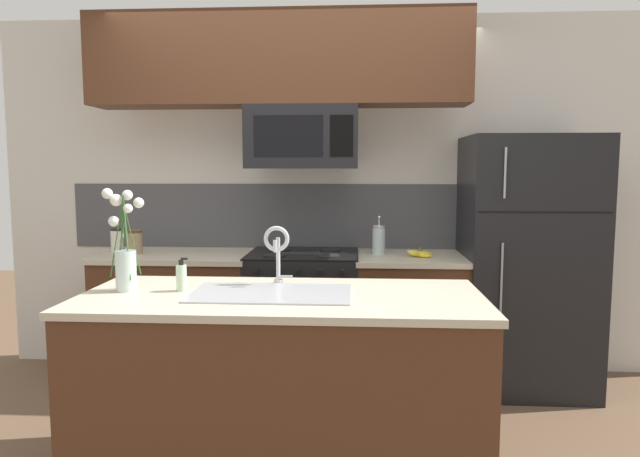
{
  "coord_description": "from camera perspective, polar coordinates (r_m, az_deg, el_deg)",
  "views": [
    {
      "loc": [
        0.36,
        -3.0,
        1.51
      ],
      "look_at": [
        0.16,
        0.27,
        1.16
      ],
      "focal_mm": 32.0,
      "sensor_mm": 36.0,
      "label": 1
    }
  ],
  "objects": [
    {
      "name": "island_counter",
      "position": [
        2.87,
        -3.83,
        -15.44
      ],
      "size": [
        1.92,
        0.83,
        0.91
      ],
      "color": "#4C2B19",
      "rests_on": "ground"
    },
    {
      "name": "upper_cabinet_band",
      "position": [
        3.95,
        -4.21,
        16.43
      ],
      "size": [
        2.52,
        0.34,
        0.6
      ],
      "primitive_type": "cube",
      "color": "#4C2B19"
    },
    {
      "name": "flower_vase",
      "position": [
        2.94,
        -18.94,
        -2.58
      ],
      "size": [
        0.18,
        0.18,
        0.5
      ],
      "color": "silver",
      "rests_on": "island_counter"
    },
    {
      "name": "sink_faucet",
      "position": [
        2.92,
        -4.32,
        -1.83
      ],
      "size": [
        0.14,
        0.14,
        0.31
      ],
      "color": "#B7BABF",
      "rests_on": "island_counter"
    },
    {
      "name": "kitchen_sink",
      "position": [
        2.76,
        -4.91,
        -7.93
      ],
      "size": [
        0.76,
        0.44,
        0.16
      ],
      "color": "#ADAFB5",
      "rests_on": "island_counter"
    },
    {
      "name": "back_counter_left",
      "position": [
        4.23,
        -14.01,
        -8.51
      ],
      "size": [
        1.07,
        0.65,
        0.91
      ],
      "color": "#4C2B19",
      "rests_on": "ground"
    },
    {
      "name": "splash_band",
      "position": [
        4.25,
        -1.29,
        1.24
      ],
      "size": [
        3.55,
        0.01,
        0.48
      ],
      "primitive_type": "cube",
      "color": "#4C4C51",
      "rests_on": "rear_partition"
    },
    {
      "name": "back_counter_right",
      "position": [
        4.06,
        8.93,
        -9.03
      ],
      "size": [
        0.75,
        0.65,
        0.91
      ],
      "color": "#4C2B19",
      "rests_on": "ground"
    },
    {
      "name": "refrigerator",
      "position": [
        4.14,
        19.86,
        -3.3
      ],
      "size": [
        0.85,
        0.74,
        1.72
      ],
      "color": "black",
      "rests_on": "ground"
    },
    {
      "name": "storage_jar_tall",
      "position": [
        4.26,
        -19.61,
        -1.15
      ],
      "size": [
        0.09,
        0.09,
        0.18
      ],
      "color": "silver",
      "rests_on": "back_counter_left"
    },
    {
      "name": "storage_jar_medium",
      "position": [
        4.2,
        -18.01,
        -1.29
      ],
      "size": [
        0.1,
        0.1,
        0.16
      ],
      "color": "#997F5B",
      "rests_on": "back_counter_left"
    },
    {
      "name": "microwave",
      "position": [
        3.9,
        -1.75,
        9.06
      ],
      "size": [
        0.74,
        0.4,
        0.41
      ],
      "color": "black"
    },
    {
      "name": "banana_bunch",
      "position": [
        3.91,
        10.0,
        -2.5
      ],
      "size": [
        0.19,
        0.16,
        0.08
      ],
      "color": "yellow",
      "rests_on": "back_counter_right"
    },
    {
      "name": "french_press",
      "position": [
        3.99,
        5.9,
        -1.14
      ],
      "size": [
        0.09,
        0.09,
        0.27
      ],
      "color": "silver",
      "rests_on": "back_counter_right"
    },
    {
      "name": "ground_plane",
      "position": [
        3.38,
        -3.13,
        -20.47
      ],
      "size": [
        10.0,
        10.0,
        0.0
      ],
      "primitive_type": "plane",
      "color": "brown"
    },
    {
      "name": "rear_partition",
      "position": [
        4.28,
        2.77,
        3.28
      ],
      "size": [
        5.2,
        0.1,
        2.6
      ],
      "primitive_type": "cube",
      "color": "silver",
      "rests_on": "ground"
    },
    {
      "name": "dish_soap_bottle",
      "position": [
        2.87,
        -13.69,
        -4.76
      ],
      "size": [
        0.06,
        0.05,
        0.16
      ],
      "color": "beige",
      "rests_on": "island_counter"
    },
    {
      "name": "stove_range",
      "position": [
        4.05,
        -1.66,
        -8.89
      ],
      "size": [
        0.76,
        0.64,
        0.93
      ],
      "color": "black",
      "rests_on": "ground"
    }
  ]
}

